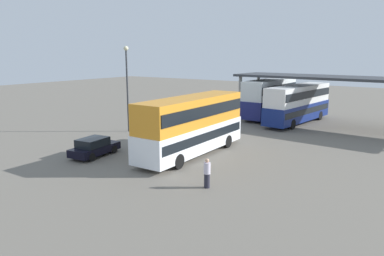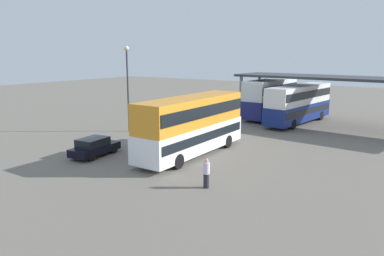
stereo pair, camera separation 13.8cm
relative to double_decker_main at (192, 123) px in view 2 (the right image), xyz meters
The scene contains 8 objects.
ground_plane 4.20m from the double_decker_main, 95.62° to the right, with size 140.00×140.00×0.00m, color slate.
double_decker_main is the anchor object (origin of this frame).
parked_hatchback 7.28m from the double_decker_main, 142.31° to the right, with size 2.11×4.01×1.35m.
double_decker_near_canopy 18.54m from the double_decker_main, 95.65° to the left, with size 2.67×10.10×4.37m.
double_decker_mid_row 16.77m from the double_decker_main, 82.66° to the left, with size 3.59×11.14×4.02m.
depot_canopy 18.48m from the double_decker_main, 66.94° to the left, with size 23.80×6.80×5.06m.
lamppost_tall 10.56m from the double_decker_main, 161.08° to the left, with size 0.44×0.44×7.98m.
pedestrian_waiting 6.97m from the double_decker_main, 48.36° to the right, with size 0.38×0.38×1.68m.
Camera 2 is at (15.23, -17.77, 7.30)m, focal length 34.19 mm.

